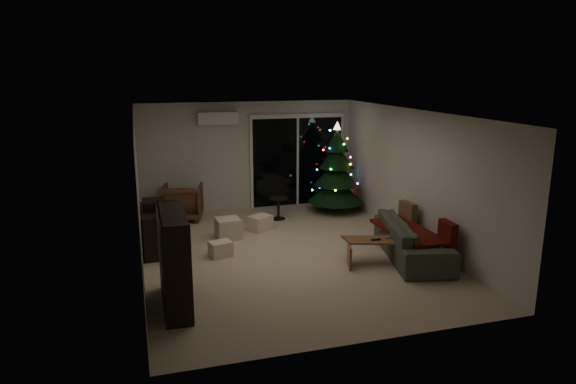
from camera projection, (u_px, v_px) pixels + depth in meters
name	position (u px, v px, depth m)	size (l,w,h in m)	color
room	(288.00, 179.00, 10.50)	(6.50, 7.51, 2.60)	beige
bookshelf	(162.00, 261.00, 6.96)	(0.34, 1.35, 1.35)	black
media_cabinet	(155.00, 230.00, 9.26)	(0.47, 1.25, 0.78)	black
stereo	(154.00, 205.00, 9.15)	(0.39, 0.47, 0.17)	black
armchair	(183.00, 202.00, 11.20)	(0.83, 0.85, 0.78)	#3E2D1E
ottoman	(228.00, 228.00, 9.98)	(0.44, 0.44, 0.40)	beige
cardboard_box_a	(221.00, 249.00, 9.03)	(0.37, 0.28, 0.27)	beige
cardboard_box_b	(260.00, 223.00, 10.48)	(0.44, 0.33, 0.31)	beige
side_table	(278.00, 208.00, 11.24)	(0.40, 0.40, 0.50)	black
floor_lamp	(190.00, 175.00, 11.86)	(0.26, 0.26, 1.65)	black
sofa	(413.00, 239.00, 8.96)	(2.24, 0.87, 0.65)	#363A32
sofa_throw	(408.00, 231.00, 8.90)	(0.70, 1.61, 0.05)	#49110C
cushion_a	(408.00, 213.00, 9.58)	(0.13, 0.43, 0.43)	olive
cushion_b	(448.00, 234.00, 8.37)	(0.13, 0.43, 0.43)	#49110C
coffee_table	(383.00, 251.00, 8.72)	(1.31, 0.46, 0.41)	#975E3D
remote_a	(376.00, 239.00, 8.63)	(0.16, 0.05, 0.02)	black
remote_b	(388.00, 237.00, 8.74)	(0.15, 0.04, 0.02)	slate
christmas_tree	(336.00, 167.00, 11.68)	(1.29, 1.29, 2.08)	black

